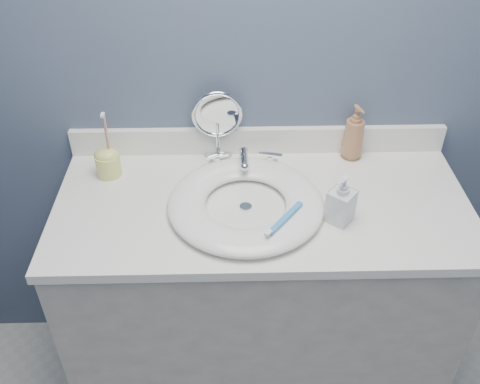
{
  "coord_description": "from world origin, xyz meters",
  "views": [
    {
      "loc": [
        -0.09,
        -0.24,
        1.87
      ],
      "look_at": [
        -0.07,
        0.94,
        0.94
      ],
      "focal_mm": 40.0,
      "sensor_mm": 36.0,
      "label": 1
    }
  ],
  "objects_px": {
    "soap_bottle_clear": "(342,199)",
    "toothbrush_holder": "(108,161)",
    "makeup_mirror": "(217,122)",
    "soap_bottle_amber": "(354,132)"
  },
  "relations": [
    {
      "from": "soap_bottle_clear",
      "to": "toothbrush_holder",
      "type": "height_order",
      "value": "toothbrush_holder"
    },
    {
      "from": "makeup_mirror",
      "to": "soap_bottle_amber",
      "type": "relative_size",
      "value": 1.29
    },
    {
      "from": "toothbrush_holder",
      "to": "makeup_mirror",
      "type": "bearing_deg",
      "value": 15.34
    },
    {
      "from": "makeup_mirror",
      "to": "soap_bottle_amber",
      "type": "bearing_deg",
      "value": -5.04
    },
    {
      "from": "makeup_mirror",
      "to": "soap_bottle_clear",
      "type": "bearing_deg",
      "value": -47.11
    },
    {
      "from": "makeup_mirror",
      "to": "soap_bottle_amber",
      "type": "height_order",
      "value": "makeup_mirror"
    },
    {
      "from": "makeup_mirror",
      "to": "toothbrush_holder",
      "type": "xyz_separation_m",
      "value": [
        -0.34,
        -0.09,
        -0.08
      ]
    },
    {
      "from": "makeup_mirror",
      "to": "soap_bottle_clear",
      "type": "xyz_separation_m",
      "value": [
        0.34,
        -0.33,
        -0.06
      ]
    },
    {
      "from": "makeup_mirror",
      "to": "soap_bottle_amber",
      "type": "xyz_separation_m",
      "value": [
        0.43,
        -0.01,
        -0.04
      ]
    },
    {
      "from": "soap_bottle_clear",
      "to": "makeup_mirror",
      "type": "bearing_deg",
      "value": 175.8
    }
  ]
}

